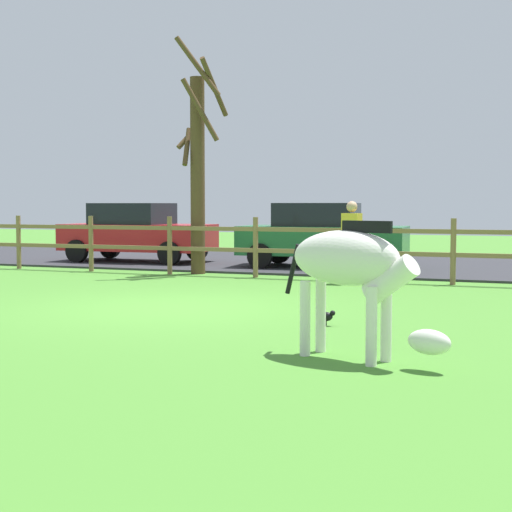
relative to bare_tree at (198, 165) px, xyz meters
name	(u,v)px	position (x,y,z in m)	size (l,w,h in m)	color
ground_plane	(173,308)	(2.13, -5.34, -2.45)	(60.00, 60.00, 0.00)	#47842D
parking_asphalt	(336,263)	(2.13, 3.96, -2.43)	(28.00, 7.40, 0.05)	#2D2D33
paddock_fence	(256,243)	(1.53, -0.34, -1.71)	(20.91, 0.11, 1.30)	olive
bare_tree	(198,165)	(0.00, 0.00, 0.00)	(1.20, 1.20, 5.23)	#513A23
zebra	(352,269)	(5.66, -8.19, -1.53)	(1.87, 0.90, 1.41)	white
crow_on_grass	(327,316)	(4.82, -6.18, -2.33)	(0.21, 0.10, 0.20)	black
parked_car_red	(136,232)	(-2.92, 2.27, -1.61)	(4.05, 1.98, 1.56)	red
parked_car_green	(322,235)	(2.23, 2.27, -1.61)	(4.12, 2.12, 1.56)	#236B38
visitor_near_fence	(352,238)	(3.77, -0.80, -1.54)	(0.40, 0.30, 1.64)	#232847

